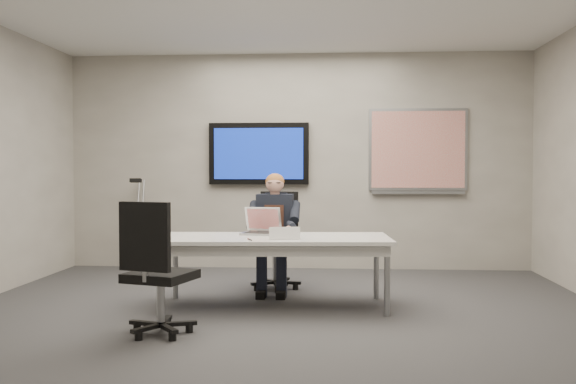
# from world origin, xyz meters

# --- Properties ---
(floor) EXTENTS (6.00, 6.00, 0.02)m
(floor) POSITION_xyz_m (0.00, 0.00, 0.00)
(floor) COLOR #333336
(floor) RESTS_ON ground
(wall_back) EXTENTS (6.00, 0.02, 2.80)m
(wall_back) POSITION_xyz_m (0.00, 3.00, 1.40)
(wall_back) COLOR gray
(wall_back) RESTS_ON ground
(wall_front) EXTENTS (6.00, 0.02, 2.80)m
(wall_front) POSITION_xyz_m (0.00, -3.00, 1.40)
(wall_front) COLOR gray
(wall_front) RESTS_ON ground
(conference_table) EXTENTS (2.20, 1.02, 0.66)m
(conference_table) POSITION_xyz_m (-0.08, 0.61, 0.59)
(conference_table) COLOR silver
(conference_table) RESTS_ON ground
(tv_display) EXTENTS (1.30, 0.09, 0.80)m
(tv_display) POSITION_xyz_m (-0.50, 2.95, 1.50)
(tv_display) COLOR black
(tv_display) RESTS_ON wall_back
(whiteboard) EXTENTS (1.25, 0.08, 1.10)m
(whiteboard) POSITION_xyz_m (1.55, 2.97, 1.53)
(whiteboard) COLOR gray
(whiteboard) RESTS_ON wall_back
(office_chair_far) EXTENTS (0.55, 0.55, 1.05)m
(office_chair_far) POSITION_xyz_m (-0.15, 1.55, 0.33)
(office_chair_far) COLOR black
(office_chair_far) RESTS_ON ground
(office_chair_near) EXTENTS (0.62, 0.62, 1.05)m
(office_chair_near) POSITION_xyz_m (-0.89, -0.50, 0.33)
(office_chair_near) COLOR black
(office_chair_near) RESTS_ON ground
(seated_person) EXTENTS (0.39, 0.67, 1.25)m
(seated_person) POSITION_xyz_m (-0.15, 1.31, 0.51)
(seated_person) COLOR #1B1F2E
(seated_person) RESTS_ON office_chair_far
(crutch) EXTENTS (0.39, 0.61, 1.25)m
(crutch) POSITION_xyz_m (-2.05, 2.79, 0.60)
(crutch) COLOR #A5A7AC
(crutch) RESTS_ON ground
(laptop) EXTENTS (0.41, 0.41, 0.26)m
(laptop) POSITION_xyz_m (-0.22, 0.86, 0.73)
(laptop) COLOR #B3B4B6
(laptop) RESTS_ON conference_table
(name_tent) EXTENTS (0.29, 0.13, 0.11)m
(name_tent) POSITION_xyz_m (0.03, 0.40, 0.72)
(name_tent) COLOR silver
(name_tent) RESTS_ON conference_table
(pen) EXTENTS (0.06, 0.13, 0.01)m
(pen) POSITION_xyz_m (-0.28, 0.31, 0.67)
(pen) COLOR black
(pen) RESTS_ON conference_table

